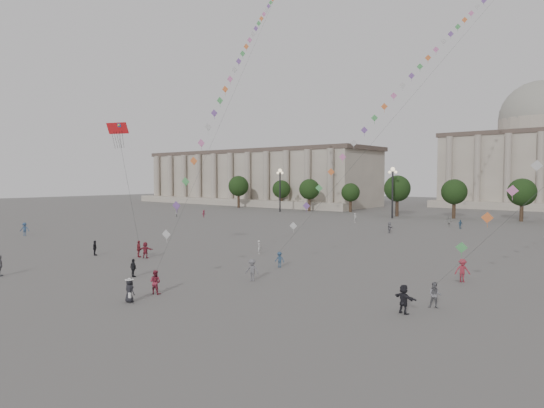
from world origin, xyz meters
The scene contains 29 objects.
ground centered at (0.00, 0.00, 0.00)m, with size 360.00×360.00×0.00m, color #555350.
hall_west centered at (-75.00, 93.89, 8.43)m, with size 84.00×26.22×17.20m.
hall_central centered at (0.00, 129.22, 14.23)m, with size 48.30×34.30×35.50m.
tree_row centered at (0.00, 78.00, 5.39)m, with size 137.12×5.12×8.00m.
lamp_post_far_west centered at (-45.00, 70.00, 7.35)m, with size 2.00×0.90×10.65m.
lamp_post_mid_west centered at (-15.00, 70.00, 7.35)m, with size 2.00×0.90×10.65m.
person_crowd_0 centered at (2.84, 58.38, 0.74)m, with size 0.86×0.36×1.48m, color #395F81.
person_crowd_1 centered at (-52.17, 43.56, 0.79)m, with size 0.76×0.60×1.57m, color #B4B5B0.
person_crowd_2 centered at (-47.15, 46.76, 0.76)m, with size 0.98×0.56×1.52m, color maroon.
person_crowd_3 centered at (17.31, 5.11, 0.92)m, with size 1.70×0.54×1.84m, color #232228.
person_crowd_4 centered at (-0.02, 61.09, 0.82)m, with size 1.53×0.49×1.65m, color #B8B7B3.
person_crowd_5 centered at (-42.66, 7.76, 0.97)m, with size 1.25×0.72×1.94m, color #314A6E.
person_crowd_6 centered at (3.62, 6.11, 0.90)m, with size 1.17×0.67×1.81m, color slate.
person_crowd_8 centered at (17.03, 16.77, 0.95)m, with size 1.22×0.70×1.90m, color maroon.
person_crowd_10 centered at (-16.08, 56.73, 0.90)m, with size 0.66×0.43×1.80m, color beige.
person_crowd_12 centered at (-3.38, 45.18, 0.84)m, with size 1.56×0.50×1.68m, color slate.
person_crowd_13 centered at (-5.18, 17.01, 0.76)m, with size 0.56×0.36×1.52m, color beige.
tourist_0 centered at (-13.61, 7.16, 0.89)m, with size 1.05×0.44×1.79m, color maroon.
tourist_1 centered at (-18.25, 4.75, 0.83)m, with size 0.97×0.40×1.65m, color black.
tourist_2 centered at (-12.56, 7.24, 0.86)m, with size 1.60×0.51×1.72m, color maroon.
tourist_3 centered at (-14.31, -6.39, 0.92)m, with size 1.08×0.45×1.84m, color slate.
tourist_4 centered at (-5.23, 0.78, 0.78)m, with size 0.91×0.38×1.56m, color black.
kite_flyer_0 centered at (1.19, -1.71, 0.88)m, with size 0.86×0.67×1.76m, color maroon.
kite_flyer_1 centered at (1.57, 12.24, 0.74)m, with size 0.96×0.55×1.49m, color navy.
kite_flyer_2 centered at (18.31, 7.64, 0.85)m, with size 0.82×0.64×1.70m, color slate.
hat_person centered at (1.79, -4.29, 0.87)m, with size 0.84×0.60×1.69m.
dragon_kite centered at (-10.71, 3.03, 12.41)m, with size 2.60×2.74×12.64m.
kite_train_west centered at (-15.00, 25.53, 25.36)m, with size 30.92×51.01×74.93m.
kite_train_mid centered at (6.29, 40.12, 25.36)m, with size 9.63×52.64×69.85m.
Camera 1 is at (30.11, -23.06, 8.50)m, focal length 32.00 mm.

